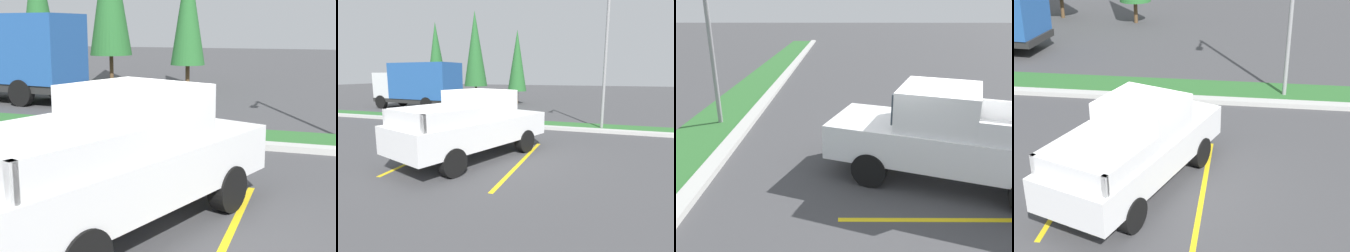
% 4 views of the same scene
% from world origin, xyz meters
% --- Properties ---
extents(ground_plane, '(120.00, 120.00, 0.00)m').
position_xyz_m(ground_plane, '(0.00, 0.00, 0.00)').
color(ground_plane, '#424244').
extents(parking_line_near, '(0.12, 4.80, 0.01)m').
position_xyz_m(parking_line_near, '(-1.77, -0.44, 0.00)').
color(parking_line_near, yellow).
rests_on(parking_line_near, ground).
extents(parking_line_far, '(0.12, 4.80, 0.01)m').
position_xyz_m(parking_line_far, '(1.33, -0.44, 0.00)').
color(parking_line_far, yellow).
rests_on(parking_line_far, ground).
extents(curb_strip, '(56.00, 0.40, 0.15)m').
position_xyz_m(curb_strip, '(0.00, 5.00, 0.07)').
color(curb_strip, '#B2B2AD').
rests_on(curb_strip, ground).
extents(grass_median, '(56.00, 1.80, 0.06)m').
position_xyz_m(grass_median, '(0.00, 6.10, 0.03)').
color(grass_median, '#2D662D').
rests_on(grass_median, ground).
extents(pickup_truck_main, '(3.61, 5.55, 2.10)m').
position_xyz_m(pickup_truck_main, '(-0.20, -0.39, 1.04)').
color(pickup_truck_main, black).
rests_on(pickup_truck_main, ground).
extents(cargo_truck_distant, '(6.99, 3.06, 3.40)m').
position_xyz_m(cargo_truck_distant, '(-9.75, 9.98, 1.85)').
color(cargo_truck_distant, black).
rests_on(cargo_truck_distant, ground).
extents(cypress_tree_center, '(1.64, 1.64, 6.30)m').
position_xyz_m(cypress_tree_center, '(-3.76, 15.76, 3.71)').
color(cypress_tree_center, brown).
rests_on(cypress_tree_center, ground).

